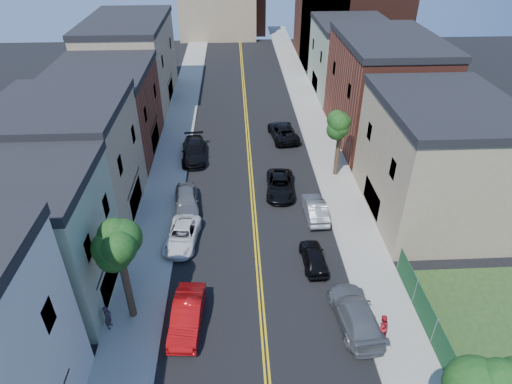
{
  "coord_description": "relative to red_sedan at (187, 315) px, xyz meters",
  "views": [
    {
      "loc": [
        -1.32,
        -4.52,
        21.08
      ],
      "look_at": [
        0.18,
        24.43,
        2.0
      ],
      "focal_mm": 30.52,
      "sensor_mm": 36.0,
      "label": 1
    }
  ],
  "objects": [
    {
      "name": "red_sedan",
      "position": [
        0.0,
        0.0,
        0.0
      ],
      "size": [
        2.04,
        4.96,
        1.6
      ],
      "primitive_type": "imported",
      "rotation": [
        0.0,
        0.0,
        -0.07
      ],
      "color": "#B20B0D",
      "rests_on": "ground"
    },
    {
      "name": "silver_car_right",
      "position": [
        9.39,
        10.48,
        -0.07
      ],
      "size": [
        1.69,
        4.49,
        1.47
      ],
      "primitive_type": "imported",
      "rotation": [
        0.0,
        0.0,
        3.17
      ],
      "color": "#95979C",
      "rests_on": "ground"
    },
    {
      "name": "sidewalk_right",
      "position": [
        12.39,
        26.82,
        -0.72
      ],
      "size": [
        3.2,
        100.0,
        0.15
      ],
      "primitive_type": "cube",
      "color": "gray",
      "rests_on": "ground"
    },
    {
      "name": "curb_right",
      "position": [
        10.64,
        26.82,
        -0.72
      ],
      "size": [
        0.3,
        100.0,
        0.15
      ],
      "primitive_type": "cube",
      "color": "gray",
      "rests_on": "ground"
    },
    {
      "name": "church",
      "position": [
        20.83,
        53.89,
        6.44
      ],
      "size": [
        16.2,
        14.2,
        22.6
      ],
      "color": "#4C2319",
      "rests_on": "ground"
    },
    {
      "name": "backdrop_center",
      "position": [
        4.49,
        72.82,
        4.2
      ],
      "size": [
        10.0,
        8.0,
        10.0
      ],
      "primitive_type": "cube",
      "color": "brown",
      "rests_on": "ground"
    },
    {
      "name": "tree_right_far",
      "position": [
        12.41,
        16.83,
        4.96
      ],
      "size": [
        4.4,
        4.4,
        8.03
      ],
      "color": "#322619",
      "rests_on": "sidewalk_right"
    },
    {
      "name": "white_pickup",
      "position": [
        -1.01,
        7.69,
        -0.13
      ],
      "size": [
        2.77,
        5.04,
        1.34
      ],
      "primitive_type": "imported",
      "rotation": [
        0.0,
        0.0,
        -0.12
      ],
      "color": "white",
      "rests_on": "ground"
    },
    {
      "name": "sidewalk_left",
      "position": [
        -3.41,
        26.82,
        -0.72
      ],
      "size": [
        3.2,
        100.0,
        0.15
      ],
      "primitive_type": "cube",
      "color": "gray",
      "rests_on": "ground"
    },
    {
      "name": "bldg_left_tan_near",
      "position": [
        -9.51,
        11.82,
        3.7
      ],
      "size": [
        9.0,
        10.0,
        9.0
      ],
      "primitive_type": "cube",
      "color": "#998466",
      "rests_on": "ground"
    },
    {
      "name": "pedestrian_left",
      "position": [
        -4.61,
        -0.07,
        0.18
      ],
      "size": [
        0.44,
        0.64,
        1.67
      ],
      "primitive_type": "imported",
      "rotation": [
        0.0,
        0.0,
        1.49
      ],
      "color": "#27262D",
      "rests_on": "sidewalk_left"
    },
    {
      "name": "pedestrian_right",
      "position": [
        11.19,
        -1.6,
        0.21
      ],
      "size": [
        0.96,
        0.83,
        1.72
      ],
      "primitive_type": "imported",
      "rotation": [
        0.0,
        0.0,
        3.38
      ],
      "color": "#AE1A25",
      "rests_on": "sidewalk_right"
    },
    {
      "name": "bldg_right_palegrn",
      "position": [
        18.49,
        38.82,
        3.45
      ],
      "size": [
        9.0,
        12.0,
        8.5
      ],
      "primitive_type": "cube",
      "color": "gray",
      "rests_on": "ground"
    },
    {
      "name": "bldg_left_tan_far",
      "position": [
        -9.51,
        36.82,
        3.95
      ],
      "size": [
        9.0,
        16.0,
        9.5
      ],
      "primitive_type": "cube",
      "color": "#998466",
      "rests_on": "ground"
    },
    {
      "name": "black_car_left",
      "position": [
        -1.01,
        20.79,
        0.02
      ],
      "size": [
        2.62,
        5.79,
        1.65
      ],
      "primitive_type": "imported",
      "rotation": [
        0.0,
        0.0,
        0.06
      ],
      "color": "black",
      "rests_on": "ground"
    },
    {
      "name": "dark_car_right_far",
      "position": [
        8.29,
        24.85,
        -0.02
      ],
      "size": [
        3.31,
        5.87,
        1.55
      ],
      "primitive_type": "imported",
      "rotation": [
        0.0,
        0.0,
        3.28
      ],
      "color": "black",
      "rests_on": "ground"
    },
    {
      "name": "grey_car_right",
      "position": [
        9.99,
        -0.42,
        -0.0
      ],
      "size": [
        2.72,
        5.67,
        1.59
      ],
      "primitive_type": "imported",
      "rotation": [
        0.0,
        0.0,
        3.23
      ],
      "color": "#5B5F63",
      "rests_on": "ground"
    },
    {
      "name": "curb_left",
      "position": [
        -1.66,
        26.82,
        -0.72
      ],
      "size": [
        0.3,
        100.0,
        0.15
      ],
      "primitive_type": "cube",
      "color": "gray",
      "rests_on": "ground"
    },
    {
      "name": "black_car_right",
      "position": [
        8.36,
        4.84,
        -0.14
      ],
      "size": [
        1.71,
        3.94,
        1.32
      ],
      "primitive_type": "imported",
      "rotation": [
        0.0,
        0.0,
        3.18
      ],
      "color": "black",
      "rests_on": "ground"
    },
    {
      "name": "tree_right_corner",
      "position": [
        12.42,
        -9.17,
        6.51
      ],
      "size": [
        5.8,
        5.8,
        10.35
      ],
      "color": "#322619",
      "rests_on": "sidewalk_right"
    },
    {
      "name": "grey_car_left",
      "position": [
        -1.01,
        12.1,
        0.01
      ],
      "size": [
        2.46,
        4.94,
        1.62
      ],
      "primitive_type": "imported",
      "rotation": [
        0.0,
        0.0,
        0.12
      ],
      "color": "#5C5E63",
      "rests_on": "ground"
    },
    {
      "name": "black_suv_lane",
      "position": [
        6.92,
        14.16,
        -0.09
      ],
      "size": [
        2.74,
        5.29,
        1.42
      ],
      "primitive_type": "imported",
      "rotation": [
        0.0,
        0.0,
        -0.07
      ],
      "color": "black",
      "rests_on": "ground"
    },
    {
      "name": "fence_right",
      "position": [
        13.99,
        -3.68,
        0.3
      ],
      "size": [
        0.04,
        15.0,
        1.9
      ],
      "primitive_type": "cube",
      "color": "#143F1E",
      "rests_on": "sidewalk_right"
    },
    {
      "name": "backdrop_left",
      "position": [
        0.49,
        68.82,
        5.2
      ],
      "size": [
        14.0,
        8.0,
        12.0
      ],
      "primitive_type": "cube",
      "color": "#998466",
      "rests_on": "ground"
    },
    {
      "name": "bldg_right_tan",
      "position": [
        18.49,
        10.82,
        3.7
      ],
      "size": [
        9.0,
        12.0,
        9.0
      ],
      "primitive_type": "cube",
      "color": "#998466",
      "rests_on": "ground"
    },
    {
      "name": "bldg_left_palegrn",
      "position": [
        -9.51,
        2.82,
        3.45
      ],
      "size": [
        9.0,
        8.0,
        8.5
      ],
      "primitive_type": "cube",
      "color": "gray",
      "rests_on": "ground"
    },
    {
      "name": "bldg_left_brick",
      "position": [
        -9.51,
        22.82,
        3.2
      ],
      "size": [
        9.0,
        12.0,
        8.0
      ],
      "primitive_type": "cube",
      "color": "brown",
      "rests_on": "ground"
    },
    {
      "name": "tree_left_mid",
      "position": [
        -3.39,
        0.83,
        5.78
      ],
      "size": [
        5.2,
        5.2,
        9.29
      ],
      "color": "#322619",
      "rests_on": "sidewalk_left"
    },
    {
      "name": "bldg_right_brick",
      "position": [
        18.49,
        24.82,
        4.2
      ],
      "size": [
        9.0,
        14.0,
        10.0
      ],
      "primitive_type": "cube",
      "color": "brown",
      "rests_on": "ground"
    }
  ]
}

